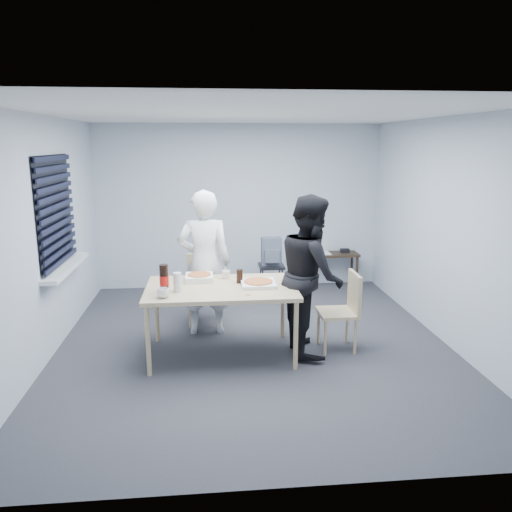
{
  "coord_description": "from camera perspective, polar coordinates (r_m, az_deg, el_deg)",
  "views": [
    {
      "loc": [
        -0.5,
        -5.44,
        2.3
      ],
      "look_at": [
        0.04,
        0.1,
        1.04
      ],
      "focal_mm": 35.0,
      "sensor_mm": 36.0,
      "label": 1
    }
  ],
  "objects": [
    {
      "name": "mug_a",
      "position": [
        5.09,
        -10.55,
        -4.18
      ],
      "size": [
        0.17,
        0.17,
        0.1
      ],
      "primitive_type": "imported",
      "rotation": [
        0.0,
        0.0,
        0.52
      ],
      "color": "white",
      "rests_on": "dining_table"
    },
    {
      "name": "room",
      "position": [
        6.14,
        -21.58,
        3.83
      ],
      "size": [
        5.0,
        5.0,
        5.0
      ],
      "color": "#2F2E34",
      "rests_on": "ground"
    },
    {
      "name": "cola_glass",
      "position": [
        5.52,
        -1.89,
        -2.31
      ],
      "size": [
        0.08,
        0.08,
        0.16
      ],
      "primitive_type": "cylinder",
      "rotation": [
        0.0,
        0.0,
        -0.17
      ],
      "color": "black",
      "rests_on": "dining_table"
    },
    {
      "name": "pizza_box_b",
      "position": [
        5.44,
        0.26,
        -3.13
      ],
      "size": [
        0.37,
        0.37,
        0.05
      ],
      "rotation": [
        0.0,
        0.0,
        0.06
      ],
      "color": "white",
      "rests_on": "dining_table"
    },
    {
      "name": "soda_bottle",
      "position": [
        5.23,
        -10.46,
        -2.62
      ],
      "size": [
        0.09,
        0.09,
        0.3
      ],
      "rotation": [
        0.0,
        0.0,
        -0.13
      ],
      "color": "black",
      "rests_on": "dining_table"
    },
    {
      "name": "plastic_cups",
      "position": [
        5.26,
        -8.97,
        -2.97
      ],
      "size": [
        0.09,
        0.09,
        0.2
      ],
      "primitive_type": "cylinder",
      "rotation": [
        0.0,
        0.0,
        -0.07
      ],
      "color": "silver",
      "rests_on": "dining_table"
    },
    {
      "name": "side_table",
      "position": [
        8.18,
        8.67,
        -0.23
      ],
      "size": [
        0.84,
        0.37,
        0.56
      ],
      "color": "#322417",
      "rests_on": "ground"
    },
    {
      "name": "chair_far",
      "position": [
        6.55,
        -6.08,
        -3.13
      ],
      "size": [
        0.42,
        0.42,
        0.89
      ],
      "color": "tan",
      "rests_on": "ground"
    },
    {
      "name": "black_box",
      "position": [
        8.24,
        10.12,
        0.61
      ],
      "size": [
        0.15,
        0.12,
        0.06
      ],
      "primitive_type": "cube",
      "rotation": [
        0.0,
        0.0,
        -0.13
      ],
      "color": "black",
      "rests_on": "side_table"
    },
    {
      "name": "backpack",
      "position": [
        7.43,
        1.78,
        0.49
      ],
      "size": [
        0.3,
        0.22,
        0.42
      ],
      "rotation": [
        0.0,
        0.0,
        0.31
      ],
      "color": "#575C65",
      "rests_on": "stool"
    },
    {
      "name": "mug_b",
      "position": [
        5.72,
        -3.45,
        -2.12
      ],
      "size": [
        0.1,
        0.1,
        0.09
      ],
      "primitive_type": "imported",
      "color": "white",
      "rests_on": "dining_table"
    },
    {
      "name": "stool",
      "position": [
        7.51,
        1.75,
        -1.82
      ],
      "size": [
        0.37,
        0.37,
        0.52
      ],
      "color": "black",
      "rests_on": "ground"
    },
    {
      "name": "pizza_box_a",
      "position": [
        5.66,
        -6.5,
        -2.44
      ],
      "size": [
        0.31,
        0.31,
        0.08
      ],
      "rotation": [
        0.0,
        0.0,
        0.43
      ],
      "color": "white",
      "rests_on": "dining_table"
    },
    {
      "name": "dining_table",
      "position": [
        5.43,
        -4.01,
        -4.09
      ],
      "size": [
        1.62,
        1.02,
        0.79
      ],
      "color": "tan",
      "rests_on": "ground"
    },
    {
      "name": "person_black",
      "position": [
        5.53,
        6.27,
        -2.13
      ],
      "size": [
        0.47,
        0.86,
        1.77
      ],
      "primitive_type": "imported",
      "rotation": [
        0.0,
        0.0,
        1.57
      ],
      "color": "black",
      "rests_on": "ground"
    },
    {
      "name": "person_white",
      "position": [
        6.06,
        -5.91,
        -0.79
      ],
      "size": [
        0.65,
        0.42,
        1.77
      ],
      "primitive_type": "imported",
      "rotation": [
        0.0,
        0.0,
        3.14
      ],
      "color": "white",
      "rests_on": "ground"
    },
    {
      "name": "papers",
      "position": [
        8.15,
        7.61,
        0.37
      ],
      "size": [
        0.28,
        0.35,
        0.01
      ],
      "primitive_type": "cube",
      "rotation": [
        0.0,
        0.0,
        -0.16
      ],
      "color": "white",
      "rests_on": "side_table"
    },
    {
      "name": "rubber_band",
      "position": [
        5.11,
        -0.9,
        -4.44
      ],
      "size": [
        0.06,
        0.06,
        0.0
      ],
      "primitive_type": "torus",
      "rotation": [
        0.0,
        0.0,
        0.09
      ],
      "color": "red",
      "rests_on": "dining_table"
    },
    {
      "name": "chair_right",
      "position": [
        5.73,
        10.12,
        -5.61
      ],
      "size": [
        0.42,
        0.42,
        0.89
      ],
      "color": "tan",
      "rests_on": "ground"
    }
  ]
}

